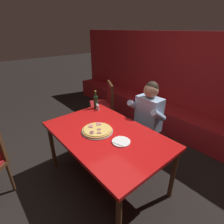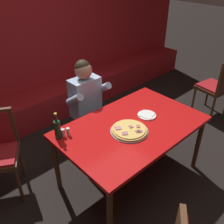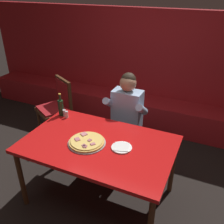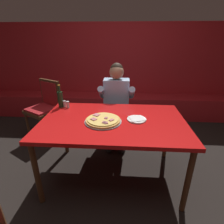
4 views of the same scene
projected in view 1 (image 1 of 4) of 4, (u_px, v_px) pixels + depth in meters
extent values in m
plane|color=black|center=(107.00, 179.00, 2.49)|extent=(24.00, 24.00, 0.00)
cube|color=#A3191E|center=(195.00, 86.00, 3.35)|extent=(6.80, 0.16, 1.90)
cube|color=#A3191E|center=(179.00, 124.00, 3.47)|extent=(6.46, 0.48, 0.46)
cylinder|color=#4C2D19|center=(52.00, 147.00, 2.57)|extent=(0.06, 0.06, 0.73)
cylinder|color=#4C2D19|center=(119.00, 222.00, 1.57)|extent=(0.06, 0.06, 0.73)
cylinder|color=#4C2D19|center=(100.00, 127.00, 3.08)|extent=(0.06, 0.06, 0.73)
cylinder|color=#4C2D19|center=(173.00, 174.00, 2.09)|extent=(0.06, 0.06, 0.73)
cube|color=red|center=(106.00, 135.00, 2.16)|extent=(1.57, 1.00, 0.04)
cylinder|color=#9E9EA3|center=(97.00, 131.00, 2.19)|extent=(0.40, 0.40, 0.01)
cylinder|color=gold|center=(97.00, 130.00, 2.18)|extent=(0.37, 0.37, 0.02)
cylinder|color=#E5BC5B|center=(97.00, 129.00, 2.18)|extent=(0.33, 0.33, 0.01)
cube|color=#A85B66|center=(92.00, 133.00, 2.08)|extent=(0.05, 0.05, 0.01)
cube|color=#C6757A|center=(99.00, 124.00, 2.28)|extent=(0.09, 0.08, 0.01)
cube|color=#A85B66|center=(99.00, 129.00, 2.16)|extent=(0.04, 0.04, 0.01)
cube|color=#B76670|center=(91.00, 126.00, 2.22)|extent=(0.08, 0.08, 0.01)
cube|color=#B76670|center=(99.00, 133.00, 2.09)|extent=(0.06, 0.06, 0.01)
cube|color=#A85B66|center=(92.00, 132.00, 2.10)|extent=(0.04, 0.04, 0.01)
cylinder|color=white|center=(121.00, 142.00, 1.98)|extent=(0.21, 0.21, 0.01)
cube|color=white|center=(121.00, 141.00, 1.98)|extent=(0.19, 0.19, 0.01)
cylinder|color=#19381E|center=(96.00, 102.00, 2.79)|extent=(0.07, 0.07, 0.20)
cylinder|color=#19381E|center=(95.00, 94.00, 2.73)|extent=(0.03, 0.03, 0.08)
cylinder|color=#B29933|center=(95.00, 91.00, 2.71)|extent=(0.03, 0.03, 0.01)
cylinder|color=silver|center=(97.00, 107.00, 2.78)|extent=(0.04, 0.04, 0.07)
cylinder|color=#B23323|center=(97.00, 108.00, 2.79)|extent=(0.03, 0.03, 0.04)
cylinder|color=silver|center=(97.00, 105.00, 2.76)|extent=(0.04, 0.04, 0.01)
cylinder|color=silver|center=(98.00, 108.00, 2.74)|extent=(0.04, 0.04, 0.07)
cylinder|color=#516B33|center=(98.00, 109.00, 2.74)|extent=(0.03, 0.03, 0.04)
cylinder|color=silver|center=(98.00, 106.00, 2.72)|extent=(0.04, 0.04, 0.01)
ellipsoid|color=black|center=(128.00, 157.00, 2.84)|extent=(0.11, 0.24, 0.09)
ellipsoid|color=black|center=(137.00, 164.00, 2.70)|extent=(0.11, 0.24, 0.09)
cylinder|color=#282833|center=(129.00, 148.00, 2.76)|extent=(0.11, 0.11, 0.43)
cylinder|color=#282833|center=(138.00, 154.00, 2.62)|extent=(0.11, 0.11, 0.43)
cube|color=#282833|center=(139.00, 134.00, 2.63)|extent=(0.34, 0.40, 0.12)
cube|color=#9EBCE0|center=(149.00, 114.00, 2.63)|extent=(0.38, 0.22, 0.52)
cylinder|color=#9EBCE0|center=(135.00, 106.00, 2.70)|extent=(0.09, 0.30, 0.25)
cylinder|color=#9EBCE0|center=(159.00, 116.00, 2.39)|extent=(0.09, 0.30, 0.25)
sphere|color=tan|center=(151.00, 91.00, 2.47)|extent=(0.21, 0.21, 0.21)
sphere|color=#2D2319|center=(152.00, 88.00, 2.46)|extent=(0.19, 0.19, 0.19)
cylinder|color=#4C2D19|center=(91.00, 114.00, 3.82)|extent=(0.04, 0.04, 0.48)
cylinder|color=#4C2D19|center=(93.00, 123.00, 3.49)|extent=(0.04, 0.04, 0.48)
cylinder|color=#4C2D19|center=(108.00, 113.00, 3.89)|extent=(0.04, 0.04, 0.48)
cylinder|color=#4C2D19|center=(112.00, 121.00, 3.55)|extent=(0.04, 0.04, 0.48)
cube|color=#4C2D19|center=(101.00, 106.00, 3.57)|extent=(0.60, 0.60, 0.05)
cube|color=#A3191E|center=(101.00, 104.00, 3.55)|extent=(0.55, 0.55, 0.03)
cube|color=#4C2D19|center=(110.00, 94.00, 3.50)|extent=(0.40, 0.25, 0.45)
cube|color=#A3191E|center=(109.00, 94.00, 3.49)|extent=(0.33, 0.20, 0.38)
cylinder|color=#4C2D19|center=(11.00, 177.00, 2.22)|extent=(0.04, 0.04, 0.45)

